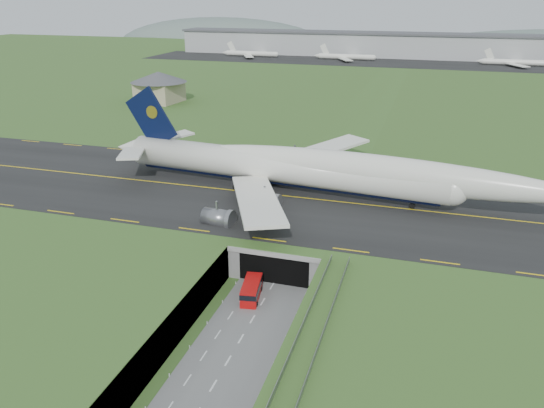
% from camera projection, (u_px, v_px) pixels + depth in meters
% --- Properties ---
extents(ground, '(900.00, 900.00, 0.00)m').
position_uv_depth(ground, '(259.00, 310.00, 81.51)').
color(ground, '#3C5923').
rests_on(ground, ground).
extents(airfield_deck, '(800.00, 800.00, 6.00)m').
position_uv_depth(airfield_deck, '(259.00, 293.00, 80.40)').
color(airfield_deck, gray).
rests_on(airfield_deck, ground).
extents(trench_road, '(12.00, 75.00, 0.20)m').
position_uv_depth(trench_road, '(242.00, 337.00, 74.81)').
color(trench_road, slate).
rests_on(trench_road, ground).
extents(taxiway, '(800.00, 44.00, 0.18)m').
position_uv_depth(taxiway, '(309.00, 199.00, 108.58)').
color(taxiway, black).
rests_on(taxiway, airfield_deck).
extents(tunnel_portal, '(17.00, 22.30, 6.00)m').
position_uv_depth(tunnel_portal, '(288.00, 244.00, 95.13)').
color(tunnel_portal, gray).
rests_on(tunnel_portal, ground).
extents(guideway, '(3.00, 53.00, 7.05)m').
position_uv_depth(guideway, '(298.00, 375.00, 59.59)').
color(guideway, '#A8A8A3').
rests_on(guideway, ground).
extents(jumbo_jet, '(99.03, 62.65, 20.82)m').
position_uv_depth(jumbo_jet, '(312.00, 170.00, 108.71)').
color(jumbo_jet, white).
rests_on(jumbo_jet, ground).
extents(shuttle_tram, '(3.67, 7.22, 2.83)m').
position_uv_depth(shuttle_tram, '(251.00, 290.00, 83.90)').
color(shuttle_tram, '#BD0C0C').
rests_on(shuttle_tram, ground).
extents(service_building, '(23.26, 23.26, 11.61)m').
position_uv_depth(service_building, '(159.00, 84.00, 202.32)').
color(service_building, tan).
rests_on(service_building, ground).
extents(cargo_terminal, '(320.00, 67.00, 15.60)m').
position_uv_depth(cargo_terminal, '(403.00, 45.00, 342.47)').
color(cargo_terminal, '#B2B2B2').
rests_on(cargo_terminal, ground).
extents(distant_hills, '(700.00, 91.00, 60.00)m').
position_uv_depth(distant_hills, '(490.00, 56.00, 447.77)').
color(distant_hills, '#51615B').
rests_on(distant_hills, ground).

